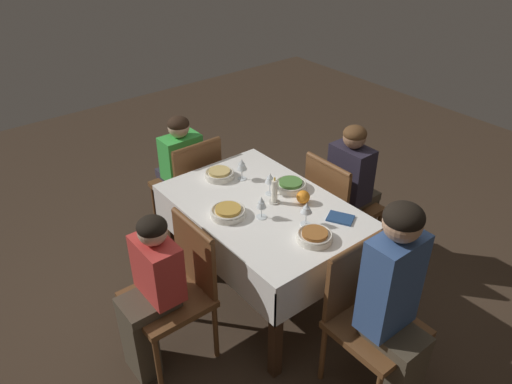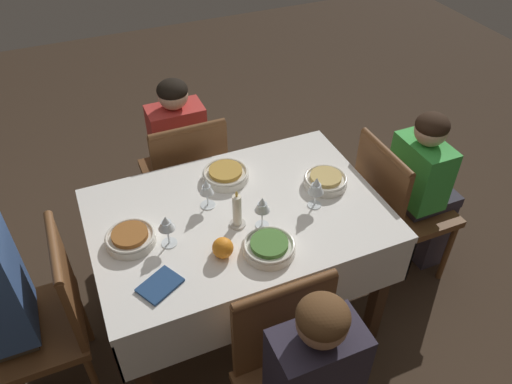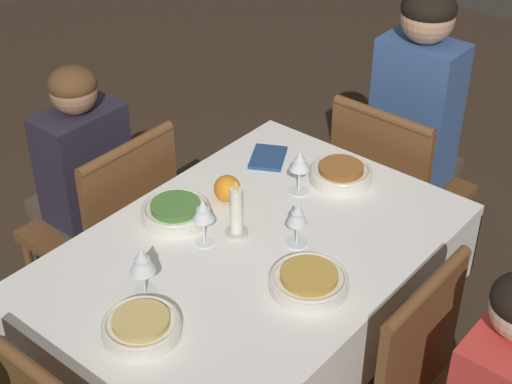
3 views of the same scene
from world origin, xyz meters
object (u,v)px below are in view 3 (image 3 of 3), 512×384
Objects in this scene: dining_table at (249,276)px; bowl_south at (176,211)px; bowl_north at (309,281)px; orange_fruit at (227,188)px; person_adult_denim at (420,126)px; person_child_dark at (78,187)px; chair_west at (393,189)px; napkin_red_folded at (268,158)px; wine_glass_east at (142,261)px; wine_glass_west at (300,163)px; wine_glass_north at (298,215)px; chair_south at (111,226)px; bowl_east at (141,326)px; candle_centerpiece at (236,214)px; wine_glass_south at (203,212)px; bowl_west at (341,173)px.

dining_table is 6.02× the size of bowl_south.
orange_fruit is at bearing -111.47° from bowl_north.
person_adult_denim is 1.16× the size of person_child_dark.
chair_west reaches higher than napkin_red_folded.
wine_glass_east is (1.21, -0.07, 0.37)m from chair_west.
person_child_dark is 0.88m from wine_glass_west.
orange_fruit is at bearing -97.36° from wine_glass_north.
chair_south is 4.22× the size of bowl_south.
wine_glass_west reaches higher than dining_table.
bowl_north is at bearing 151.57° from bowl_east.
wine_glass_north is at bearing 114.52° from candle_centerpiece.
wine_glass_west reaches higher than bowl_east.
wine_glass_south is (0.10, 0.56, 0.37)m from chair_south.
wine_glass_north is 0.27m from wine_glass_south.
wine_glass_west is at bearing 65.67° from napkin_red_folded.
napkin_red_folded is at bearing -162.67° from wine_glass_south.
wine_glass_south is at bearing 17.33° from napkin_red_folded.
bowl_east reaches higher than dining_table.
person_child_dark is at bearing -92.23° from dining_table.
wine_glass_west is 0.30m from candle_centerpiece.
person_child_dark reaches higher than napkin_red_folded.
dining_table is 6.22× the size of bowl_west.
bowl_south is at bearing -145.45° from bowl_east.
wine_glass_north is (-0.14, -0.15, 0.07)m from bowl_north.
candle_centerpiece reaches higher than chair_west.
bowl_north is (0.07, 0.92, 0.29)m from chair_south.
dining_table is 0.26m from wine_glass_south.
person_child_dark is 5.00× the size of bowl_north.
napkin_red_folded is (-0.45, -0.51, -0.02)m from bowl_north.
candle_centerpiece is 0.18m from orange_fruit.
wine_glass_south is at bearing 80.06° from chair_south.
dining_table is 1.43× the size of chair_south.
person_child_dark is at bearing 50.70° from person_adult_denim.
chair_west is at bearing 176.83° from wine_glass_east.
chair_south is 5.76× the size of wine_glass_south.
chair_south is 0.19m from person_child_dark.
candle_centerpiece is at bearing 89.76° from person_child_dark.
wine_glass_south is 1.81× the size of orange_fruit.
orange_fruit is at bearing -158.65° from bowl_east.
wine_glass_east is 0.45m from bowl_north.
wine_glass_south reaches higher than orange_fruit.
wine_glass_south reaches higher than napkin_red_folded.
bowl_east is 1.08× the size of napkin_red_folded.
person_child_dark reaches higher than chair_west.
wine_glass_west is 0.97× the size of wine_glass_south.
chair_west is at bearing 176.64° from candle_centerpiece.
person_adult_denim is at bearing 176.59° from wine_glass_west.
wine_glass_west is at bearing 115.53° from chair_south.
wine_glass_north is (-0.07, 0.94, 0.27)m from person_child_dark.
candle_centerpiece is (1.01, -0.05, 0.12)m from person_adult_denim.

